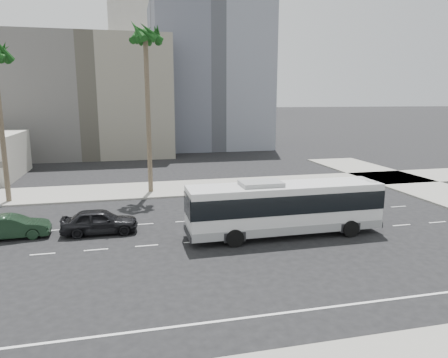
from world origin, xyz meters
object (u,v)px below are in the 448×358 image
object	(u,v)px
city_bus	(285,206)
car_b	(12,227)
palm_near	(145,39)
car_a	(100,221)

from	to	relation	value
city_bus	car_b	size ratio (longest dim) A/B	2.78
car_b	palm_near	xyz separation A→B (m)	(9.52, 10.97, 13.39)
city_bus	palm_near	bearing A→B (deg)	118.46
city_bus	car_a	distance (m)	12.38
car_a	city_bus	bearing A→B (deg)	-103.51
car_a	car_b	bearing A→B (deg)	87.79
city_bus	palm_near	world-z (taller)	palm_near
city_bus	car_a	size ratio (longest dim) A/B	2.59
car_a	palm_near	bearing A→B (deg)	-18.53
city_bus	car_a	xyz separation A→B (m)	(-11.94, 3.11, -1.10)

